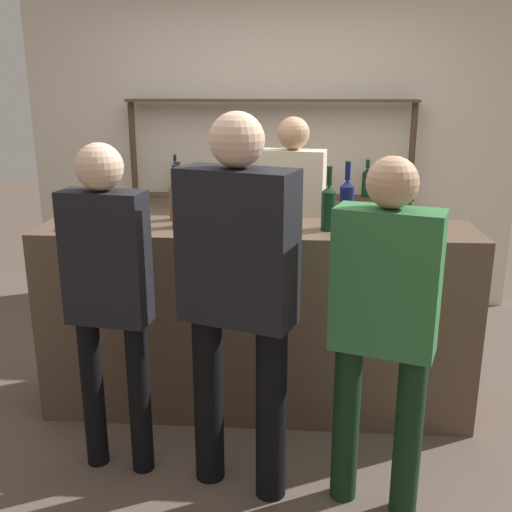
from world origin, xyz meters
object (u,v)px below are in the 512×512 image
at_px(counter_bottle_0, 176,199).
at_px(counter_bottle_1, 179,201).
at_px(cork_jar, 103,212).
at_px(customer_left, 108,285).
at_px(customer_center, 238,284).
at_px(wine_glass, 202,205).
at_px(counter_bottle_3, 328,206).
at_px(customer_right, 384,314).
at_px(counter_bottle_2, 347,202).
at_px(server_behind_counter, 292,218).

height_order(counter_bottle_0, counter_bottle_1, counter_bottle_1).
bearing_deg(cork_jar, customer_left, -71.40).
bearing_deg(counter_bottle_1, counter_bottle_0, 107.47).
distance_m(cork_jar, customer_center, 1.08).
height_order(counter_bottle_1, wine_glass, counter_bottle_1).
height_order(counter_bottle_3, customer_right, customer_right).
bearing_deg(counter_bottle_0, customer_left, -102.17).
height_order(counter_bottle_1, counter_bottle_3, counter_bottle_1).
bearing_deg(customer_left, customer_right, -90.85).
relative_size(counter_bottle_1, counter_bottle_2, 1.00).
height_order(counter_bottle_1, customer_center, customer_center).
bearing_deg(customer_center, counter_bottle_1, 48.46).
relative_size(wine_glass, customer_center, 0.09).
bearing_deg(counter_bottle_3, customer_center, -120.86).
bearing_deg(server_behind_counter, customer_right, 23.56).
distance_m(counter_bottle_1, counter_bottle_3, 0.81).
xyz_separation_m(cork_jar, customer_center, (0.81, -0.70, -0.16)).
bearing_deg(customer_left, customer_center, -91.87).
bearing_deg(server_behind_counter, counter_bottle_3, 22.91).
relative_size(customer_center, customer_left, 1.09).
relative_size(customer_left, server_behind_counter, 0.98).
bearing_deg(customer_right, counter_bottle_1, 70.13).
bearing_deg(server_behind_counter, counter_bottle_0, -35.67).
relative_size(counter_bottle_3, customer_right, 0.22).
height_order(counter_bottle_0, server_behind_counter, server_behind_counter).
distance_m(counter_bottle_2, server_behind_counter, 0.86).
bearing_deg(counter_bottle_2, customer_right, -83.36).
relative_size(counter_bottle_2, customer_left, 0.22).
height_order(counter_bottle_2, counter_bottle_3, counter_bottle_2).
bearing_deg(customer_right, wine_glass, 65.99).
bearing_deg(counter_bottle_2, customer_center, -123.35).
bearing_deg(counter_bottle_0, cork_jar, -152.60).
bearing_deg(counter_bottle_2, wine_glass, -175.86).
bearing_deg(server_behind_counter, counter_bottle_2, 31.38).
xyz_separation_m(counter_bottle_2, counter_bottle_3, (-0.10, -0.09, -0.01)).
height_order(counter_bottle_0, customer_left, customer_left).
relative_size(counter_bottle_3, customer_center, 0.20).
height_order(counter_bottle_3, customer_left, customer_left).
bearing_deg(counter_bottle_2, counter_bottle_1, -175.61).
xyz_separation_m(counter_bottle_3, wine_glass, (-0.68, 0.03, -0.01)).
bearing_deg(wine_glass, customer_right, -42.67).
bearing_deg(wine_glass, counter_bottle_0, 137.71).
xyz_separation_m(counter_bottle_2, wine_glass, (-0.78, -0.06, -0.02)).
bearing_deg(counter_bottle_0, wine_glass, -42.29).
bearing_deg(cork_jar, customer_center, -40.75).
relative_size(counter_bottle_3, customer_left, 0.21).
bearing_deg(counter_bottle_0, counter_bottle_2, -6.25).
xyz_separation_m(wine_glass, customer_center, (0.27, -0.73, -0.20)).
relative_size(wine_glass, server_behind_counter, 0.10).
xyz_separation_m(counter_bottle_3, cork_jar, (-1.23, 0.01, -0.05)).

